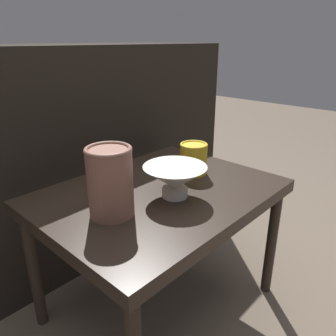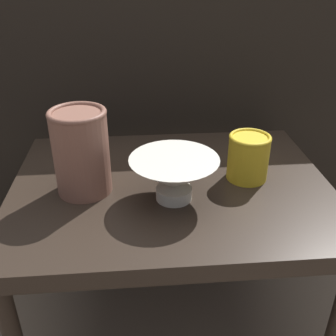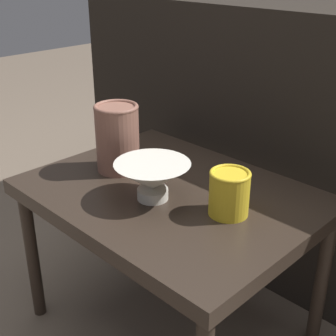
{
  "view_description": "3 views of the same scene",
  "coord_description": "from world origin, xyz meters",
  "views": [
    {
      "loc": [
        -0.65,
        -0.64,
        0.89
      ],
      "look_at": [
        -0.01,
        -0.05,
        0.55
      ],
      "focal_mm": 35.0,
      "sensor_mm": 36.0,
      "label": 1
    },
    {
      "loc": [
        -0.07,
        -0.77,
        0.92
      ],
      "look_at": [
        -0.01,
        -0.04,
        0.52
      ],
      "focal_mm": 42.0,
      "sensor_mm": 36.0,
      "label": 2
    },
    {
      "loc": [
        0.74,
        -0.76,
        1.01
      ],
      "look_at": [
        0.03,
        -0.04,
        0.54
      ],
      "focal_mm": 50.0,
      "sensor_mm": 36.0,
      "label": 3
    }
  ],
  "objects": [
    {
      "name": "table",
      "position": [
        0.0,
        0.0,
        0.41
      ],
      "size": [
        0.72,
        0.55,
        0.46
      ],
      "color": "#2D231C",
      "rests_on": "ground_plane"
    },
    {
      "name": "vase_colorful_right",
      "position": [
        0.18,
        0.01,
        0.51
      ],
      "size": [
        0.09,
        0.09,
        0.11
      ],
      "color": "gold",
      "rests_on": "table"
    },
    {
      "name": "bowl",
      "position": [
        -0.0,
        -0.06,
        0.51
      ],
      "size": [
        0.19,
        0.19,
        0.1
      ],
      "color": "silver",
      "rests_on": "table"
    },
    {
      "name": "vase_textured_left",
      "position": [
        -0.19,
        -0.01,
        0.55
      ],
      "size": [
        0.12,
        0.12,
        0.19
      ],
      "color": "brown",
      "rests_on": "table"
    },
    {
      "name": "ground_plane",
      "position": [
        0.0,
        0.0,
        0.0
      ],
      "size": [
        8.0,
        8.0,
        0.0
      ],
      "primitive_type": "plane",
      "color": "#6B5B4C"
    },
    {
      "name": "couch_backdrop",
      "position": [
        0.0,
        0.6,
        0.44
      ],
      "size": [
        1.56,
        0.5,
        0.87
      ],
      "color": "black",
      "rests_on": "ground_plane"
    }
  ]
}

